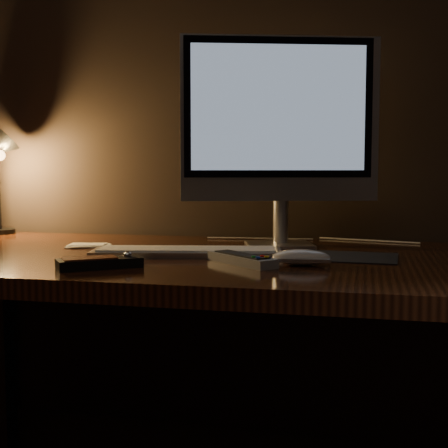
% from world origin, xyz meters
% --- Properties ---
extents(desk, '(1.60, 0.75, 0.75)m').
position_xyz_m(desk, '(0.00, 1.93, 0.62)').
color(desk, '#3F1E0E').
rests_on(desk, ground).
extents(monitor, '(0.49, 0.19, 0.52)m').
position_xyz_m(monitor, '(0.13, 2.05, 1.06)').
color(monitor, silver).
rests_on(monitor, desk).
extents(keyboard, '(0.45, 0.20, 0.02)m').
position_xyz_m(keyboard, '(-0.05, 1.85, 0.76)').
color(keyboard, silver).
rests_on(keyboard, desk).
extents(mousepad, '(0.23, 0.19, 0.00)m').
position_xyz_m(mousepad, '(0.31, 1.89, 0.75)').
color(mousepad, black).
rests_on(mousepad, desk).
extents(mouse, '(0.12, 0.07, 0.02)m').
position_xyz_m(mouse, '(0.22, 1.75, 0.76)').
color(mouse, white).
rests_on(mouse, desk).
extents(media_remote, '(0.17, 0.15, 0.03)m').
position_xyz_m(media_remote, '(-0.17, 1.62, 0.76)').
color(media_remote, black).
rests_on(media_remote, desk).
extents(tv_remote, '(0.17, 0.16, 0.02)m').
position_xyz_m(tv_remote, '(0.10, 1.74, 0.76)').
color(tv_remote, gray).
rests_on(tv_remote, desk).
extents(papers, '(0.13, 0.10, 0.01)m').
position_xyz_m(papers, '(-0.34, 1.94, 0.75)').
color(papers, white).
rests_on(papers, desk).
extents(cable, '(0.57, 0.07, 0.00)m').
position_xyz_m(cable, '(0.21, 2.19, 0.75)').
color(cable, white).
rests_on(cable, desk).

